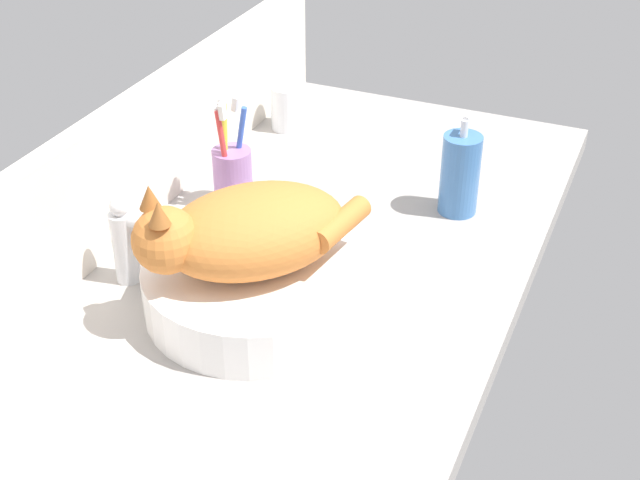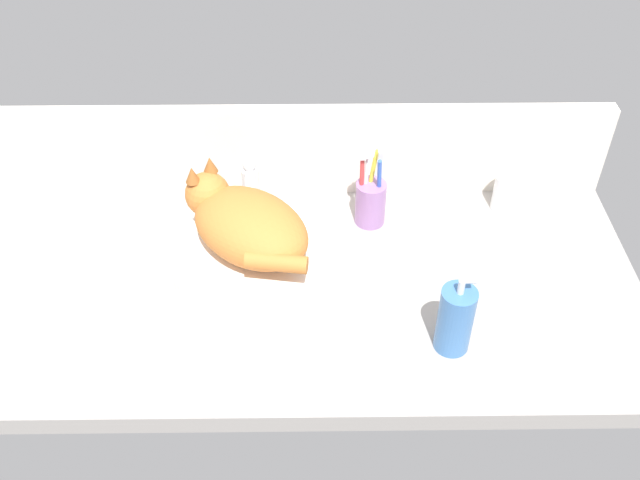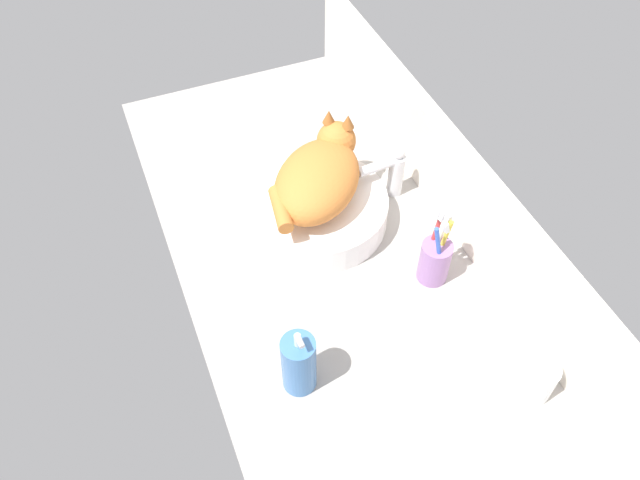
% 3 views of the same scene
% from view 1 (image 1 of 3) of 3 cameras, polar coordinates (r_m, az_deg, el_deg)
% --- Properties ---
extents(ground_plane, '(1.35, 0.63, 0.04)m').
position_cam_1_polar(ground_plane, '(1.31, -1.69, -3.13)').
color(ground_plane, '#9E9993').
extents(backsplash_panel, '(1.35, 0.04, 0.21)m').
position_cam_1_polar(backsplash_panel, '(1.38, -13.13, 3.97)').
color(backsplash_panel, silver).
rests_on(backsplash_panel, ground_plane).
extents(sink_basin, '(0.31, 0.31, 0.07)m').
position_cam_1_polar(sink_basin, '(1.22, -4.02, -2.94)').
color(sink_basin, white).
rests_on(sink_basin, ground_plane).
extents(cat, '(0.30, 0.29, 0.14)m').
position_cam_1_polar(cat, '(1.17, -4.81, 0.57)').
color(cat, '#CC7533').
rests_on(cat, sink_basin).
extents(faucet, '(0.04, 0.12, 0.14)m').
position_cam_1_polar(faucet, '(1.28, -12.01, 0.12)').
color(faucet, silver).
rests_on(faucet, ground_plane).
extents(soap_dispenser, '(0.06, 0.06, 0.17)m').
position_cam_1_polar(soap_dispenser, '(1.44, 8.95, 4.20)').
color(soap_dispenser, '#3F72B2').
rests_on(soap_dispenser, ground_plane).
extents(toothbrush_cup, '(0.06, 0.06, 0.19)m').
position_cam_1_polar(toothbrush_cup, '(1.46, -5.64, 4.24)').
color(toothbrush_cup, '#996BA8').
rests_on(toothbrush_cup, ground_plane).
extents(water_glass, '(0.07, 0.07, 0.09)m').
position_cam_1_polar(water_glass, '(1.72, -2.05, 8.34)').
color(water_glass, white).
rests_on(water_glass, ground_plane).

